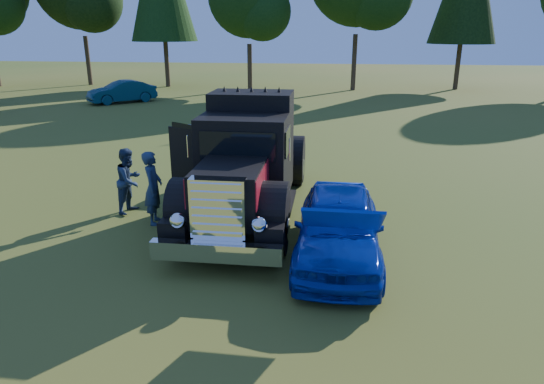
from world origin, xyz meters
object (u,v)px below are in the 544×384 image
Objects in this scene: spectator_far at (129,180)px; spectator_near at (153,188)px; distant_teal_car at (122,92)px; diamond_t_truck at (246,167)px; hotrod_coupe at (338,226)px.

spectator_near is at bearing -115.80° from spectator_far.
spectator_near is 0.43× the size of distant_teal_car.
diamond_t_truck reaches higher than spectator_far.
diamond_t_truck is 21.82m from distant_teal_car.
diamond_t_truck is 3.05m from spectator_far.
hotrod_coupe is at bearing -9.37° from distant_teal_car.
diamond_t_truck is at bearing -76.49° from spectator_far.
spectator_near is 1.07× the size of spectator_far.
hotrod_coupe reaches higher than distant_teal_car.
spectator_far reaches higher than distant_teal_car.
hotrod_coupe is 2.56× the size of spectator_far.
spectator_far is (-3.02, -0.10, -0.44)m from diamond_t_truck.
hotrod_coupe is 4.63m from spectator_near.
hotrod_coupe is at bearing -100.05° from spectator_far.
spectator_near reaches higher than distant_teal_car.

